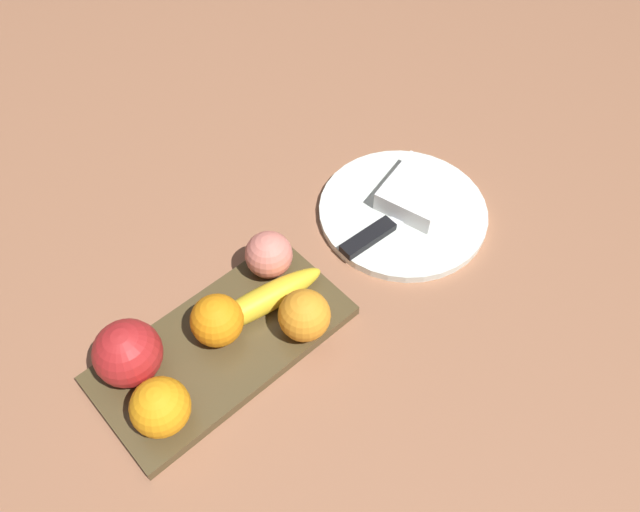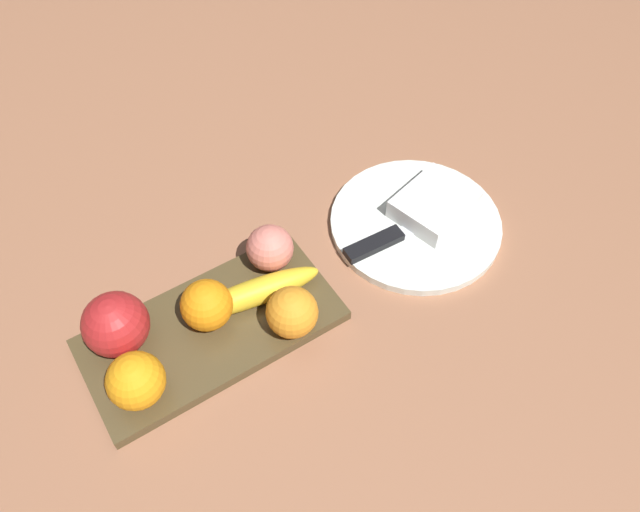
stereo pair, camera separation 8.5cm
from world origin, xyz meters
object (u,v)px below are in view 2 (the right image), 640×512
Objects in this scene: knife at (383,240)px; orange_center at (208,307)px; folded_napkin at (434,204)px; peach at (270,248)px; apple at (116,324)px; banana at (255,293)px; orange_near_banana at (136,381)px; dinner_plate at (415,223)px; fruit_tray at (212,329)px; orange_near_apple at (292,312)px.

orange_center is at bearing -179.96° from knife.
peach is at bearing 169.47° from folded_napkin.
peach is at bearing 1.64° from apple.
orange_near_banana is at bearing 22.48° from banana.
peach reaches higher than knife.
orange_center is 0.34m from dinner_plate.
fruit_tray is at bearing 19.49° from orange_near_banana.
folded_napkin is at bearing 0.00° from dinner_plate.
banana reaches higher than knife.
apple is 0.11m from orange_center.
knife is (0.18, 0.05, -0.03)m from orange_near_apple.
peach is at bearing 74.78° from orange_near_apple.
apple is 0.22m from orange_near_apple.
apple is at bearing -3.04° from banana.
folded_napkin is at bearing -1.02° from orange_center.
orange_near_banana is 0.39m from knife.
banana is at bearing 180.00° from knife.
dinner_plate is at bearing -171.60° from banana.
fruit_tray is 4.74× the size of orange_near_banana.
fruit_tray is at bearing -178.54° from knife.
apple is 1.23× the size of orange_center.
folded_napkin is (0.03, 0.00, 0.02)m from dinner_plate.
orange_center is (0.00, 0.01, 0.04)m from fruit_tray.
folded_napkin is 0.61× the size of knife.
orange_near_banana is (-0.11, -0.04, 0.04)m from fruit_tray.
fruit_tray is 1.81× the size of banana.
fruit_tray is 0.37m from folded_napkin.
dinner_plate is (0.22, -0.05, -0.04)m from peach.
knife is at bearing -7.25° from apple.
fruit_tray is at bearing 180.00° from dinner_plate.
apple is 0.45× the size of banana.
orange_center is (0.12, 0.05, -0.00)m from orange_near_banana.
orange_near_apple is at bearing -26.93° from apple.
orange_near_banana reaches higher than orange_center.
apple is at bearing 162.52° from orange_center.
orange_near_banana is 0.45m from dinner_plate.
orange_near_apple is at bearing -105.22° from peach.
banana is 2.61× the size of orange_near_banana.
fruit_tray is 0.27m from knife.
banana is at bearing 108.89° from orange_near_apple.
orange_center reaches higher than peach.
banana is 1.01× the size of knife.
orange_near_apple and orange_center have the same top height.
orange_near_banana is at bearing -175.28° from folded_napkin.
orange_near_banana is 0.28× the size of dinner_plate.
apple reaches higher than peach.
folded_napkin is (0.48, 0.04, -0.02)m from orange_near_banana.
peach is at bearing 163.61° from knife.
apple is (-0.10, 0.04, 0.05)m from fruit_tray.
orange_center is at bearing 178.88° from dinner_plate.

